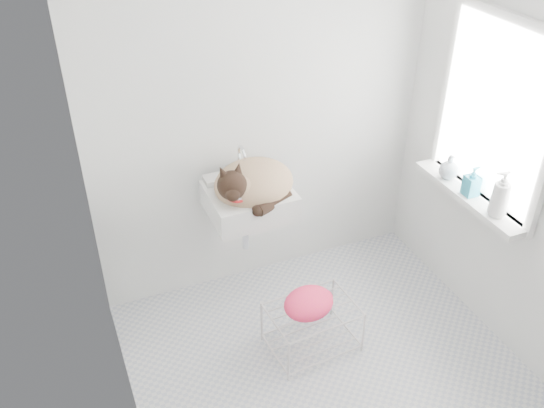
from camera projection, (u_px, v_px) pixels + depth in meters
name	position (u px, v px, depth m)	size (l,w,h in m)	color
floor	(326.00, 365.00, 3.50)	(2.20, 2.00, 0.02)	silver
back_wall	(262.00, 107.00, 3.58)	(2.20, 0.02, 2.50)	white
right_wall	(520.00, 145.00, 3.17)	(0.02, 2.00, 2.50)	white
left_wall	(106.00, 239.00, 2.46)	(0.02, 2.00, 2.50)	white
window_glass	(497.00, 114.00, 3.26)	(0.01, 0.80, 1.00)	white
window_frame	(495.00, 114.00, 3.26)	(0.04, 0.90, 1.10)	white
windowsill	(469.00, 196.00, 3.52)	(0.16, 0.88, 0.04)	white
sink	(249.00, 190.00, 3.54)	(0.50, 0.44, 0.20)	white
faucet	(238.00, 156.00, 3.60)	(0.18, 0.13, 0.18)	silver
cat	(252.00, 185.00, 3.51)	(0.54, 0.46, 0.32)	tan
wire_rack	(312.00, 327.00, 3.55)	(0.50, 0.35, 0.30)	silver
towel	(308.00, 308.00, 3.43)	(0.31, 0.22, 0.13)	#FD4A27
bottle_a	(496.00, 215.00, 3.32)	(0.09, 0.09, 0.24)	silver
bottle_b	(469.00, 194.00, 3.50)	(0.08, 0.08, 0.18)	teal
bottle_c	(447.00, 178.00, 3.66)	(0.12, 0.12, 0.16)	silver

